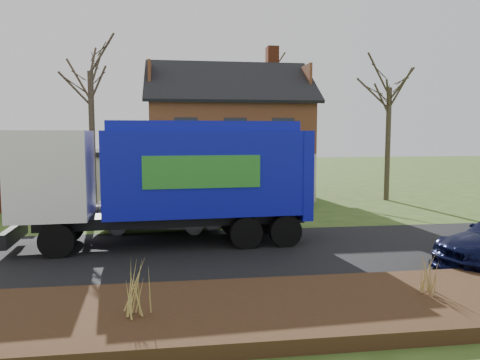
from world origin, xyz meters
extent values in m
plane|color=#314A18|center=(0.00, 0.00, 0.00)|extent=(120.00, 120.00, 0.00)
cube|color=black|center=(0.00, 0.00, 0.01)|extent=(80.00, 7.00, 0.02)
cube|color=black|center=(0.00, -5.30, 0.15)|extent=(80.00, 3.50, 0.30)
cube|color=beige|center=(2.00, 14.00, 1.35)|extent=(9.00, 7.50, 2.70)
cube|color=#542B18|center=(2.00, 14.00, 4.10)|extent=(9.00, 7.50, 2.80)
cube|color=brown|center=(5.00, 15.00, 8.46)|extent=(0.70, 0.90, 1.60)
cube|color=beige|center=(-4.20, 13.50, 1.30)|extent=(3.50, 5.50, 2.60)
cube|color=black|center=(-4.20, 13.50, 2.72)|extent=(3.90, 5.90, 0.24)
cylinder|color=black|center=(-4.87, 0.22, 0.54)|extent=(1.10, 0.42, 1.08)
cylinder|color=black|center=(-4.99, 2.40, 0.54)|extent=(1.10, 0.42, 1.08)
cylinder|color=black|center=(1.04, 0.52, 0.54)|extent=(1.10, 0.42, 1.08)
cylinder|color=black|center=(0.92, 2.70, 0.54)|extent=(1.10, 0.42, 1.08)
cylinder|color=black|center=(2.38, 0.59, 0.54)|extent=(1.10, 0.42, 1.08)
cylinder|color=black|center=(2.27, 2.77, 0.54)|extent=(1.10, 0.42, 1.08)
cube|color=black|center=(-1.30, 1.50, 0.88)|extent=(8.98, 1.70, 0.36)
cube|color=white|center=(-5.19, 1.30, 2.49)|extent=(2.52, 2.72, 2.80)
cube|color=black|center=(-6.33, 1.24, 2.65)|extent=(0.20, 2.29, 0.93)
cube|color=black|center=(-6.43, 1.23, 0.57)|extent=(0.39, 2.61, 0.47)
cube|color=#0E12AA|center=(-0.32, 1.55, 2.49)|extent=(6.67, 2.93, 2.80)
cube|color=#0E12AA|center=(-0.32, 1.55, 4.05)|extent=(6.34, 2.60, 0.31)
cube|color=#0E12AA|center=(3.05, 1.72, 2.39)|extent=(0.50, 2.66, 3.01)
cube|color=#2D8A2D|center=(-0.40, 0.22, 2.60)|extent=(3.74, 0.23, 1.04)
cube|color=#2D8A2D|center=(-0.54, 2.86, 2.60)|extent=(3.74, 0.23, 1.04)
imported|color=#93969A|center=(-1.86, 3.70, 0.80)|extent=(4.99, 2.15, 1.60)
cylinder|color=#3E3125|center=(-5.19, 9.23, 3.41)|extent=(0.28, 0.28, 6.82)
cylinder|color=#423827|center=(10.87, 10.77, 3.20)|extent=(0.29, 0.29, 6.41)
cylinder|color=#3E3125|center=(5.73, 22.11, 3.93)|extent=(0.30, 0.30, 7.85)
cone|color=tan|center=(-2.06, -5.63, 0.83)|extent=(0.04, 0.04, 1.07)
cone|color=tan|center=(-2.23, -5.63, 0.83)|extent=(0.04, 0.04, 1.07)
cone|color=tan|center=(-1.89, -5.63, 0.83)|extent=(0.04, 0.04, 1.07)
cone|color=tan|center=(-2.06, -5.50, 0.83)|extent=(0.04, 0.04, 1.07)
cone|color=tan|center=(-2.06, -5.77, 0.83)|extent=(0.04, 0.04, 1.07)
cone|color=olive|center=(4.17, -5.16, 0.76)|extent=(0.04, 0.04, 0.91)
cone|color=olive|center=(4.01, -5.16, 0.76)|extent=(0.04, 0.04, 0.91)
cone|color=olive|center=(4.33, -5.16, 0.76)|extent=(0.04, 0.04, 0.91)
cone|color=olive|center=(4.17, -5.03, 0.76)|extent=(0.04, 0.04, 0.91)
cone|color=olive|center=(4.17, -5.29, 0.76)|extent=(0.04, 0.04, 0.91)
camera|label=1|loc=(-1.35, -14.47, 3.78)|focal=35.00mm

